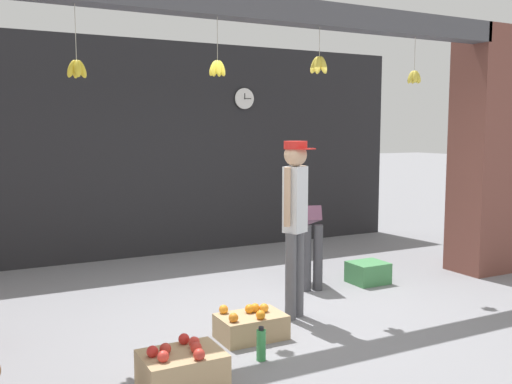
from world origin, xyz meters
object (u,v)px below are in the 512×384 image
Objects in this scene: fruit_crate_apples at (182,369)px; water_bottle at (261,345)px; produce_box_green at (368,273)px; fruit_crate_oranges at (251,325)px; worker_stooping at (307,231)px; wall_clock at (244,99)px; shopkeeper at (295,213)px.

fruit_crate_apples is 2.09× the size of water_bottle.
fruit_crate_oranges is at bearing -154.64° from produce_box_green.
fruit_crate_apples is 3.41m from produce_box_green.
wall_clock reaches higher than worker_stooping.
shopkeeper is at bearing -154.69° from produce_box_green.
worker_stooping is 1.69× the size of fruit_crate_oranges.
produce_box_green is at bearing -3.35° from worker_stooping.
fruit_crate_oranges is at bearing 36.16° from fruit_crate_apples.
shopkeeper is 3.75m from wall_clock.
fruit_crate_apples is (-1.53, -0.95, -0.91)m from shopkeeper.
shopkeeper is 5.12× the size of wall_clock.
wall_clock is at bearing 58.65° from fruit_crate_apples.
water_bottle reaches higher than produce_box_green.
produce_box_green is at bearing 33.19° from water_bottle.
wall_clock is (0.36, 2.42, 1.68)m from worker_stooping.
fruit_crate_apples reaches higher than produce_box_green.
fruit_crate_apples is at bearing 5.72° from shopkeeper.
shopkeeper reaches higher than worker_stooping.
fruit_crate_oranges is 1.36× the size of produce_box_green.
worker_stooping is 1.93m from fruit_crate_oranges.
worker_stooping is at bearing 42.01° from fruit_crate_oranges.
fruit_crate_apples is 1.35× the size of produce_box_green.
wall_clock is (1.88, 4.13, 2.21)m from water_bottle.
wall_clock is (1.09, 3.35, 1.29)m from shopkeeper.
shopkeeper is 2.99× the size of fruit_crate_apples.
fruit_crate_apples is at bearing -151.18° from produce_box_green.
fruit_crate_oranges is 0.50m from water_bottle.
shopkeeper is 1.86m from produce_box_green.
worker_stooping is at bearing 161.87° from produce_box_green.
water_bottle is at bearing -107.22° from fruit_crate_oranges.
fruit_crate_oranges is (-1.37, -1.24, -0.55)m from worker_stooping.
produce_box_green is 1.55× the size of water_bottle.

